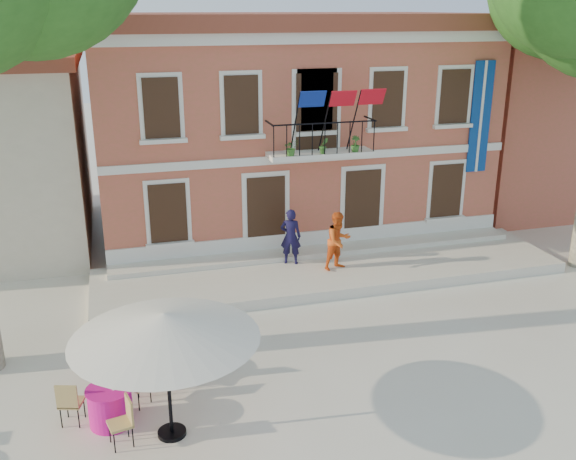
# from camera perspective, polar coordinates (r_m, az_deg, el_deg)

# --- Properties ---
(ground) EXTENTS (90.00, 90.00, 0.00)m
(ground) POSITION_cam_1_polar(r_m,az_deg,el_deg) (15.20, 2.09, -11.17)
(ground) COLOR beige
(ground) RESTS_ON ground
(main_building) EXTENTS (13.50, 9.59, 7.50)m
(main_building) POSITION_cam_1_polar(r_m,az_deg,el_deg) (23.59, -0.54, 9.66)
(main_building) COLOR #C65747
(main_building) RESTS_ON ground
(neighbor_east) EXTENTS (9.40, 9.40, 6.40)m
(neighbor_east) POSITION_cam_1_polar(r_m,az_deg,el_deg) (29.95, 21.98, 9.24)
(neighbor_east) COLOR #C65747
(neighbor_east) RESTS_ON ground
(terrace) EXTENTS (14.00, 3.40, 0.30)m
(terrace) POSITION_cam_1_polar(r_m,az_deg,el_deg) (19.45, 3.79, -3.64)
(terrace) COLOR silver
(terrace) RESTS_ON ground
(patio_umbrella) EXTENTS (3.44, 3.44, 2.55)m
(patio_umbrella) POSITION_cam_1_polar(r_m,az_deg,el_deg) (11.77, -10.92, -8.42)
(patio_umbrella) COLOR black
(patio_umbrella) RESTS_ON ground
(pedestrian_navy) EXTENTS (0.73, 0.61, 1.72)m
(pedestrian_navy) POSITION_cam_1_polar(r_m,az_deg,el_deg) (19.28, 0.23, -0.58)
(pedestrian_navy) COLOR #131035
(pedestrian_navy) RESTS_ON terrace
(pedestrian_orange) EXTENTS (1.02, 0.91, 1.75)m
(pedestrian_orange) POSITION_cam_1_polar(r_m,az_deg,el_deg) (18.93, 4.50, -0.97)
(pedestrian_orange) COLOR #DD561A
(pedestrian_orange) RESTS_ON terrace
(cafe_table_0) EXTENTS (1.85, 1.75, 0.95)m
(cafe_table_0) POSITION_cam_1_polar(r_m,az_deg,el_deg) (14.58, -13.14, -11.18)
(cafe_table_0) COLOR #C71282
(cafe_table_0) RESTS_ON ground
(cafe_table_1) EXTENTS (1.82, 1.79, 0.95)m
(cafe_table_1) POSITION_cam_1_polar(r_m,az_deg,el_deg) (13.28, -15.53, -14.69)
(cafe_table_1) COLOR #C71282
(cafe_table_1) RESTS_ON ground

